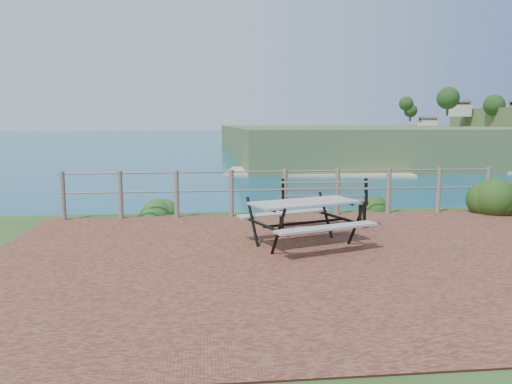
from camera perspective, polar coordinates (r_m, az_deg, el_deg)
The scene contains 8 objects.
ground at distance 7.58m, azimuth 7.48°, elevation -7.46°, with size 10.00×7.00×0.12m, color brown.
ocean at distance 207.12m, azimuth -5.67°, elevation 7.41°, with size 1200.00×1200.00×0.00m, color #156E7E.
safety_railing at distance 10.69m, azimuth 3.33°, elevation 0.25°, with size 9.40×0.10×1.00m.
picnic_table at distance 8.12m, azimuth 5.52°, elevation -3.03°, with size 1.85×1.42×0.72m.
park_bench at distance 9.63m, azimuth 7.60°, elevation -0.34°, with size 1.71×0.53×0.95m.
shrub_right_edge at distance 12.23m, azimuth 25.93°, elevation -2.28°, with size 0.97×0.97×1.40m, color #1D3E13.
shrub_lip_west at distance 11.23m, azimuth -11.29°, elevation -2.48°, with size 0.72×0.72×0.44m, color #2B531F.
shrub_lip_east at distance 12.09m, azimuth 14.05°, elevation -1.82°, with size 0.71×0.71×0.42m, color #1D3E13.
Camera 1 is at (-1.74, -7.10, 2.01)m, focal length 35.00 mm.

